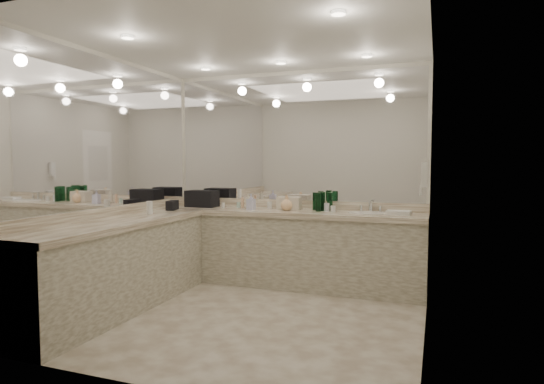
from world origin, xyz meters
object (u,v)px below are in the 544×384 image
at_px(soap_bottle_c, 287,203).
at_px(hand_towel, 398,213).
at_px(cream_cosmetic_case, 289,203).
at_px(sink, 368,214).
at_px(soap_bottle_a, 248,201).
at_px(soap_bottle_b, 251,202).
at_px(wall_phone, 424,175).
at_px(black_toiletry_bag, 202,198).

bearing_deg(soap_bottle_c, hand_towel, 0.18).
height_order(cream_cosmetic_case, soap_bottle_c, soap_bottle_c).
relative_size(sink, soap_bottle_a, 2.39).
bearing_deg(soap_bottle_b, wall_phone, -11.44).
bearing_deg(hand_towel, cream_cosmetic_case, 176.20).
xyz_separation_m(sink, soap_bottle_a, (-1.49, 0.06, 0.10)).
height_order(sink, soap_bottle_b, soap_bottle_b).
xyz_separation_m(cream_cosmetic_case, hand_towel, (1.29, -0.09, -0.06)).
bearing_deg(cream_cosmetic_case, soap_bottle_a, -179.97).
bearing_deg(soap_bottle_b, cream_cosmetic_case, 22.86).
bearing_deg(black_toiletry_bag, wall_phone, -10.94).
height_order(wall_phone, soap_bottle_b, wall_phone).
xyz_separation_m(soap_bottle_a, soap_bottle_b, (0.11, -0.16, 0.00)).
bearing_deg(soap_bottle_c, soap_bottle_a, 172.87).
relative_size(wall_phone, cream_cosmetic_case, 0.87).
bearing_deg(soap_bottle_b, soap_bottle_c, 11.99).
xyz_separation_m(sink, soap_bottle_b, (-1.38, -0.10, 0.10)).
distance_m(wall_phone, hand_towel, 0.71).
bearing_deg(black_toiletry_bag, soap_bottle_c, -1.72).
distance_m(sink, black_toiletry_bag, 2.12).
distance_m(cream_cosmetic_case, soap_bottle_b, 0.46).
relative_size(wall_phone, soap_bottle_a, 1.30).
height_order(black_toiletry_bag, cream_cosmetic_case, black_toiletry_bag).
bearing_deg(wall_phone, cream_cosmetic_case, 159.59).
bearing_deg(soap_bottle_a, hand_towel, -1.96).
height_order(sink, wall_phone, wall_phone).
bearing_deg(sink, black_toiletry_bag, 179.28).
bearing_deg(cream_cosmetic_case, hand_towel, -6.30).
distance_m(wall_phone, cream_cosmetic_case, 1.71).
xyz_separation_m(wall_phone, black_toiletry_bag, (-2.72, 0.53, -0.34)).
height_order(soap_bottle_a, soap_bottle_b, soap_bottle_b).
bearing_deg(black_toiletry_bag, hand_towel, -0.72).
bearing_deg(hand_towel, black_toiletry_bag, 179.28).
bearing_deg(soap_bottle_c, wall_phone, -17.44).
distance_m(sink, soap_bottle_a, 1.49).
bearing_deg(wall_phone, soap_bottle_c, 162.56).
xyz_separation_m(sink, soap_bottle_c, (-0.96, -0.01, 0.10)).
xyz_separation_m(wall_phone, cream_cosmetic_case, (-1.56, 0.58, -0.37)).
bearing_deg(hand_towel, soap_bottle_a, 178.04).
height_order(sink, soap_bottle_c, soap_bottle_c).
relative_size(sink, cream_cosmetic_case, 1.59).
distance_m(sink, soap_bottle_c, 0.97).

